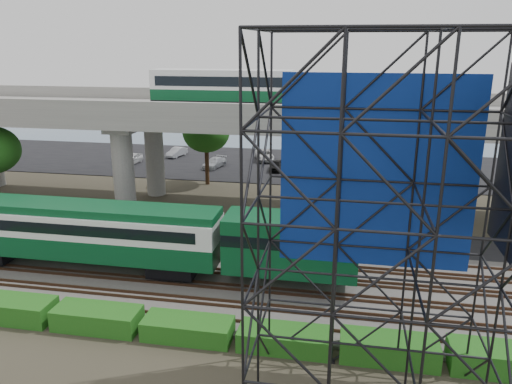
# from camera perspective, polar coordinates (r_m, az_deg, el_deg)

# --- Properties ---
(ground) EXTENTS (140.00, 140.00, 0.00)m
(ground) POSITION_cam_1_polar(r_m,az_deg,el_deg) (30.78, -7.04, -11.69)
(ground) COLOR #474233
(ground) RESTS_ON ground
(ballast_bed) EXTENTS (90.00, 12.00, 0.20)m
(ballast_bed) POSITION_cam_1_polar(r_m,az_deg,el_deg) (32.42, -5.98, -9.90)
(ballast_bed) COLOR slate
(ballast_bed) RESTS_ON ground
(service_road) EXTENTS (90.00, 5.00, 0.08)m
(service_road) POSITION_cam_1_polar(r_m,az_deg,el_deg) (39.96, -2.56, -4.64)
(service_road) COLOR black
(service_road) RESTS_ON ground
(parking_lot) EXTENTS (90.00, 18.00, 0.08)m
(parking_lot) POSITION_cam_1_polar(r_m,az_deg,el_deg) (62.06, 2.33, 3.15)
(parking_lot) COLOR black
(parking_lot) RESTS_ON ground
(harbor_water) EXTENTS (140.00, 40.00, 0.03)m
(harbor_water) POSITION_cam_1_polar(r_m,az_deg,el_deg) (83.46, 4.52, 6.61)
(harbor_water) COLOR slate
(harbor_water) RESTS_ON ground
(rail_tracks) EXTENTS (90.00, 9.52, 0.16)m
(rail_tracks) POSITION_cam_1_polar(r_m,az_deg,el_deg) (32.34, -5.99, -9.62)
(rail_tracks) COLOR #472D1E
(rail_tracks) RESTS_ON ballast_bed
(commuter_train) EXTENTS (29.30, 3.06, 4.30)m
(commuter_train) POSITION_cam_1_polar(r_m,az_deg,el_deg) (33.58, -16.62, -4.40)
(commuter_train) COLOR black
(commuter_train) RESTS_ON rail_tracks
(overpass) EXTENTS (80.00, 12.00, 12.40)m
(overpass) POSITION_cam_1_polar(r_m,az_deg,el_deg) (43.10, -1.24, 8.22)
(overpass) COLOR #9E9B93
(overpass) RESTS_ON ground
(scaffold_tower) EXTENTS (9.36, 6.36, 15.00)m
(scaffold_tower) POSITION_cam_1_polar(r_m,az_deg,el_deg) (19.16, 13.73, -5.54)
(scaffold_tower) COLOR black
(scaffold_tower) RESTS_ON ground
(hedge_strip) EXTENTS (34.60, 1.80, 1.20)m
(hedge_strip) POSITION_cam_1_polar(r_m,az_deg,el_deg) (26.69, -7.79, -15.13)
(hedge_strip) COLOR #125114
(hedge_strip) RESTS_ON ground
(trees) EXTENTS (40.94, 16.94, 7.69)m
(trees) POSITION_cam_1_polar(r_m,az_deg,el_deg) (44.84, -6.85, 5.01)
(trees) COLOR #382314
(trees) RESTS_ON ground
(parked_cars) EXTENTS (35.61, 9.79, 1.32)m
(parked_cars) POSITION_cam_1_polar(r_m,az_deg,el_deg) (61.55, 3.20, 3.66)
(parked_cars) COLOR silver
(parked_cars) RESTS_ON parking_lot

